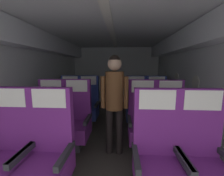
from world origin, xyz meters
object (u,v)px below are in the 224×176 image
seat_b_left_window (51,120)px  seat_a_left_aisle (48,155)px  seat_b_right_window (142,122)px  seat_c_right_aisle (157,107)px  seat_a_right_aisle (203,160)px  seat_c_left_aisle (88,106)px  seat_c_right_window (136,106)px  seat_b_right_aisle (170,123)px  seat_a_right_window (157,159)px  seat_a_left_window (8,153)px  seat_b_left_aisle (76,120)px  seat_c_left_window (70,105)px  flight_attendant (114,95)px

seat_b_left_window → seat_a_left_aisle: bearing=-64.6°
seat_b_right_window → seat_c_right_aisle: bearing=63.8°
seat_a_right_aisle → seat_b_right_window: 1.04m
seat_c_left_aisle → seat_c_right_window: size_ratio=1.00×
seat_a_left_aisle → seat_b_right_aisle: 1.82m
seat_a_right_aisle → seat_b_right_window: bearing=115.9°
seat_c_left_aisle → seat_c_right_aisle: 1.57m
seat_a_right_window → seat_b_right_aisle: (0.44, 0.93, 0.00)m
seat_b_right_aisle → seat_c_right_aisle: same height
seat_b_right_window → seat_c_left_aisle: 1.45m
seat_a_left_window → seat_b_left_aisle: size_ratio=1.00×
seat_b_left_window → seat_b_right_window: (1.55, 0.02, 0.00)m
seat_a_right_aisle → seat_a_right_window: size_ratio=1.00×
seat_a_left_aisle → seat_c_right_window: (1.11, 1.88, 0.00)m
seat_a_right_aisle → seat_c_right_aisle: same height
seat_c_left_window → seat_c_right_aisle: bearing=0.2°
seat_b_left_aisle → seat_a_right_window: bearing=-40.1°
seat_c_left_window → seat_c_left_aisle: 0.44m
seat_a_right_aisle → seat_c_left_aisle: bearing=130.1°
seat_a_right_window → seat_b_left_aisle: bearing=139.9°
seat_a_right_aisle → seat_b_left_window: same height
seat_b_right_aisle → seat_c_left_window: size_ratio=1.00×
seat_b_left_aisle → seat_c_left_aisle: 0.92m
seat_b_left_aisle → seat_b_right_window: size_ratio=1.00×
seat_a_left_window → flight_attendant: 1.46m
seat_c_left_window → seat_c_left_aisle: same height
seat_a_left_window → seat_a_left_aisle: 0.44m
seat_a_left_window → seat_c_left_aisle: same height
seat_a_right_aisle → seat_c_left_window: bearing=137.3°
seat_b_right_window → seat_c_right_aisle: same height
seat_a_left_aisle → flight_attendant: bearing=52.3°
seat_a_left_window → flight_attendant: bearing=37.5°
seat_a_right_window → seat_b_right_aisle: same height
seat_a_right_aisle → seat_c_right_aisle: size_ratio=1.00×
seat_c_right_window → flight_attendant: flight_attendant is taller
flight_attendant → seat_b_right_aisle: bearing=-154.4°
flight_attendant → seat_b_right_window: bearing=-148.3°
seat_c_right_aisle → seat_b_left_window: bearing=-154.7°
seat_a_left_window → seat_a_left_aisle: bearing=-0.7°
seat_b_left_window → seat_b_right_window: same height
seat_a_right_window → seat_c_right_aisle: (0.45, 1.86, 0.00)m
seat_a_right_aisle → seat_c_right_window: 1.92m
seat_a_right_window → seat_c_left_aisle: 2.17m
seat_a_right_aisle → seat_a_right_window: 0.45m
seat_a_left_aisle → seat_c_right_window: bearing=59.5°
seat_b_left_window → seat_b_right_window: bearing=0.8°
seat_c_right_aisle → seat_a_right_aisle: bearing=-90.1°
seat_b_left_aisle → seat_c_right_aisle: size_ratio=1.00×
seat_b_left_window → seat_c_left_window: 0.94m
seat_a_left_window → seat_b_left_window: bearing=89.8°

